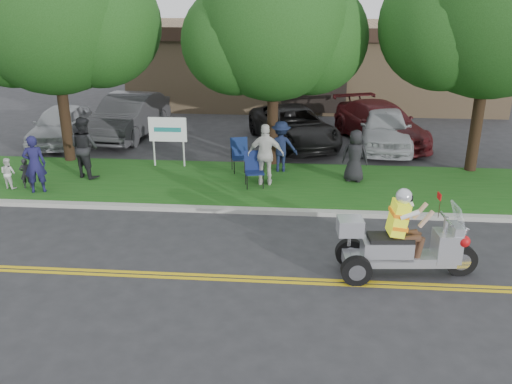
# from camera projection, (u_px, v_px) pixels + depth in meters

# --- Properties ---
(ground) EXTENTS (120.00, 120.00, 0.00)m
(ground) POSITION_uv_depth(u_px,v_px,m) (231.00, 267.00, 11.78)
(ground) COLOR #28282B
(ground) RESTS_ON ground
(centerline_near) EXTENTS (60.00, 0.10, 0.01)m
(centerline_near) POSITION_uv_depth(u_px,v_px,m) (227.00, 280.00, 11.23)
(centerline_near) COLOR gold
(centerline_near) RESTS_ON ground
(centerline_far) EXTENTS (60.00, 0.10, 0.01)m
(centerline_far) POSITION_uv_depth(u_px,v_px,m) (228.00, 276.00, 11.38)
(centerline_far) COLOR gold
(centerline_far) RESTS_ON ground
(curb) EXTENTS (60.00, 0.25, 0.12)m
(curb) POSITION_uv_depth(u_px,v_px,m) (245.00, 210.00, 14.60)
(curb) COLOR #A8A89E
(curb) RESTS_ON ground
(grass_verge) EXTENTS (60.00, 4.00, 0.10)m
(grass_verge) POSITION_uv_depth(u_px,v_px,m) (252.00, 184.00, 16.60)
(grass_verge) COLOR #185115
(grass_verge) RESTS_ON ground
(commercial_building) EXTENTS (18.00, 8.20, 4.00)m
(commercial_building) POSITION_uv_depth(u_px,v_px,m) (313.00, 62.00, 28.60)
(commercial_building) COLOR #9E7F5B
(commercial_building) RESTS_ON ground
(tree_left) EXTENTS (6.62, 5.40, 7.78)m
(tree_left) POSITION_uv_depth(u_px,v_px,m) (55.00, 16.00, 17.12)
(tree_left) COLOR #332114
(tree_left) RESTS_ON ground
(tree_mid) EXTENTS (5.88, 4.80, 7.05)m
(tree_mid) POSITION_uv_depth(u_px,v_px,m) (275.00, 31.00, 16.91)
(tree_mid) COLOR #332114
(tree_mid) RESTS_ON ground
(tree_right) EXTENTS (6.86, 5.60, 8.07)m
(tree_right) POSITION_uv_depth(u_px,v_px,m) (495.00, 12.00, 16.01)
(tree_right) COLOR #332114
(tree_right) RESTS_ON ground
(business_sign) EXTENTS (1.25, 0.06, 1.75)m
(business_sign) POSITION_uv_depth(u_px,v_px,m) (168.00, 132.00, 17.71)
(business_sign) COLOR silver
(business_sign) RESTS_ON ground
(trike_scooter) EXTENTS (2.98, 1.03, 1.95)m
(trike_scooter) POSITION_uv_depth(u_px,v_px,m) (401.00, 246.00, 11.21)
(trike_scooter) COLOR black
(trike_scooter) RESTS_ON ground
(lawn_chair_a) EXTENTS (0.65, 0.67, 1.04)m
(lawn_chair_a) POSITION_uv_depth(u_px,v_px,m) (254.00, 167.00, 16.12)
(lawn_chair_a) COLOR black
(lawn_chair_a) RESTS_ON grass_verge
(lawn_chair_b) EXTENTS (0.70, 0.71, 1.06)m
(lawn_chair_b) POSITION_uv_depth(u_px,v_px,m) (240.00, 152.00, 17.49)
(lawn_chair_b) COLOR black
(lawn_chair_b) RESTS_ON grass_verge
(spectator_adult_left) EXTENTS (0.72, 0.59, 1.69)m
(spectator_adult_left) POSITION_uv_depth(u_px,v_px,m) (35.00, 164.00, 15.51)
(spectator_adult_left) COLOR #181742
(spectator_adult_left) RESTS_ON grass_verge
(spectator_adult_mid) EXTENTS (1.15, 1.07, 1.91)m
(spectator_adult_mid) POSITION_uv_depth(u_px,v_px,m) (85.00, 147.00, 16.75)
(spectator_adult_mid) COLOR black
(spectator_adult_mid) RESTS_ON grass_verge
(spectator_adult_right) EXTENTS (1.10, 0.47, 1.86)m
(spectator_adult_right) POSITION_uv_depth(u_px,v_px,m) (266.00, 155.00, 16.10)
(spectator_adult_right) COLOR silver
(spectator_adult_right) RESTS_ON grass_verge
(spectator_chair_a) EXTENTS (1.10, 0.67, 1.64)m
(spectator_chair_a) POSITION_uv_depth(u_px,v_px,m) (281.00, 146.00, 17.33)
(spectator_chair_a) COLOR #131B36
(spectator_chair_a) RESTS_ON grass_verge
(spectator_chair_b) EXTENTS (0.88, 0.68, 1.61)m
(spectator_chair_b) POSITION_uv_depth(u_px,v_px,m) (355.00, 156.00, 16.41)
(spectator_chair_b) COLOR black
(spectator_chair_b) RESTS_ON grass_verge
(child_left) EXTENTS (0.39, 0.33, 0.91)m
(child_left) POSITION_uv_depth(u_px,v_px,m) (26.00, 173.00, 15.96)
(child_left) COLOR black
(child_left) RESTS_ON grass_verge
(child_right) EXTENTS (0.53, 0.47, 0.93)m
(child_right) POSITION_uv_depth(u_px,v_px,m) (8.00, 173.00, 15.94)
(child_right) COLOR silver
(child_right) RESTS_ON grass_verge
(parked_car_far_left) EXTENTS (2.05, 4.31, 1.42)m
(parked_car_far_left) POSITION_uv_depth(u_px,v_px,m) (60.00, 125.00, 21.00)
(parked_car_far_left) COLOR #A0A2A7
(parked_car_far_left) RESTS_ON ground
(parked_car_left) EXTENTS (2.29, 5.29, 1.69)m
(parked_car_left) POSITION_uv_depth(u_px,v_px,m) (129.00, 116.00, 21.82)
(parked_car_left) COLOR #323235
(parked_car_left) RESTS_ON ground
(parked_car_mid) EXTENTS (4.04, 5.69, 1.44)m
(parked_car_mid) POSITION_uv_depth(u_px,v_px,m) (293.00, 126.00, 20.71)
(parked_car_mid) COLOR black
(parked_car_mid) RESTS_ON ground
(parked_car_right) EXTENTS (3.80, 5.68, 1.53)m
(parked_car_right) POSITION_uv_depth(u_px,v_px,m) (380.00, 123.00, 20.96)
(parked_car_right) COLOR #440F12
(parked_car_right) RESTS_ON ground
(parked_car_far_right) EXTENTS (2.06, 4.61, 1.54)m
(parked_car_far_right) POSITION_uv_depth(u_px,v_px,m) (384.00, 128.00, 20.27)
(parked_car_far_right) COLOR #ABAEB3
(parked_car_far_right) RESTS_ON ground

